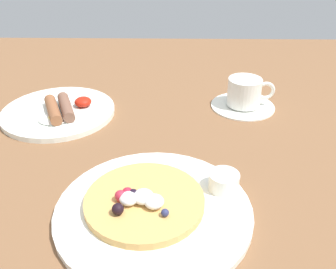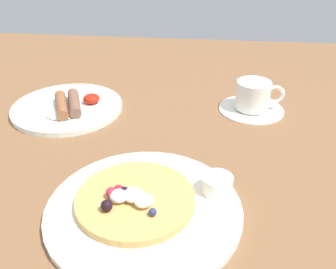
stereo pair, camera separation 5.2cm
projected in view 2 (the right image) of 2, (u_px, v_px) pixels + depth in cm
name	position (u px, v px, depth cm)	size (l,w,h in cm)	color
ground_plane	(135.00, 153.00, 71.88)	(154.11, 143.39, 3.00)	brown
pancake_plate	(144.00, 209.00, 55.17)	(29.29, 29.29, 1.15)	white
pancake_with_berries	(134.00, 199.00, 55.05)	(17.96, 17.96, 3.06)	tan
syrup_ramekin	(217.00, 184.00, 57.11)	(4.80, 4.80, 2.79)	white
breakfast_plate	(67.00, 108.00, 83.94)	(24.73, 24.73, 1.18)	white
fried_breakfast	(71.00, 105.00, 81.51)	(10.68, 12.39, 2.62)	brown
coffee_saucer	(251.00, 109.00, 84.06)	(14.59, 14.59, 0.67)	white
coffee_cup	(254.00, 94.00, 82.21)	(10.73, 7.60, 6.20)	white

